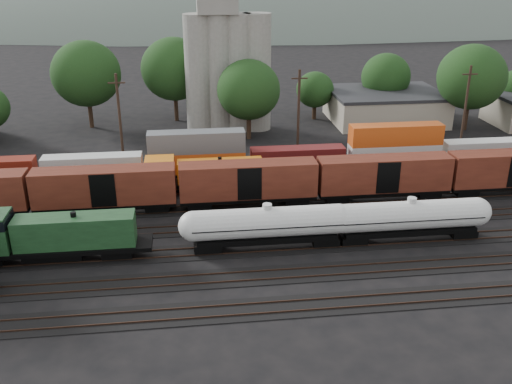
{
  "coord_description": "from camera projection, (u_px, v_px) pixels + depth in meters",
  "views": [
    {
      "loc": [
        -3.01,
        -52.82,
        25.9
      ],
      "look_at": [
        3.7,
        2.0,
        3.0
      ],
      "focal_mm": 40.0,
      "sensor_mm": 36.0,
      "label": 1
    }
  ],
  "objects": [
    {
      "name": "utility_poles",
      "position": [
        211.0,
        115.0,
        76.49
      ],
      "size": [
        122.2,
        0.36,
        12.0
      ],
      "color": "black",
      "rests_on": "ground"
    },
    {
      "name": "tank_car_b",
      "position": [
        410.0,
        217.0,
        55.13
      ],
      "size": [
        16.35,
        2.93,
        4.28
      ],
      "color": "silver",
      "rests_on": "ground"
    },
    {
      "name": "grain_silo",
      "position": [
        227.0,
        59.0,
        87.76
      ],
      "size": [
        13.4,
        5.0,
        29.0
      ],
      "color": "gray",
      "rests_on": "ground"
    },
    {
      "name": "orange_locomotive",
      "position": [
        196.0,
        173.0,
        66.68
      ],
      "size": [
        16.58,
        2.76,
        4.14
      ],
      "color": "black",
      "rests_on": "ground"
    },
    {
      "name": "boxcar_string",
      "position": [
        317.0,
        178.0,
        63.3
      ],
      "size": [
        153.6,
        2.9,
        4.2
      ],
      "color": "black",
      "rests_on": "ground"
    },
    {
      "name": "tank_car_a",
      "position": [
        267.0,
        224.0,
        53.55
      ],
      "size": [
        16.62,
        2.98,
        4.36
      ],
      "color": "silver",
      "rests_on": "ground"
    },
    {
      "name": "tracks",
      "position": [
        223.0,
        227.0,
        58.67
      ],
      "size": [
        180.0,
        33.2,
        0.2
      ],
      "color": "black",
      "rests_on": "ground"
    },
    {
      "name": "ground",
      "position": [
        223.0,
        228.0,
        58.69
      ],
      "size": [
        600.0,
        600.0,
        0.0
      ],
      "primitive_type": "plane",
      "color": "black"
    },
    {
      "name": "container_wall",
      "position": [
        184.0,
        160.0,
        71.12
      ],
      "size": [
        164.95,
        2.6,
        5.8
      ],
      "color": "black",
      "rests_on": "ground"
    },
    {
      "name": "distant_hills",
      "position": [
        235.0,
        49.0,
        307.64
      ],
      "size": [
        860.0,
        286.0,
        130.0
      ],
      "color": "#59665B",
      "rests_on": "ground"
    },
    {
      "name": "tree_band",
      "position": [
        145.0,
        79.0,
        89.67
      ],
      "size": [
        166.75,
        24.34,
        14.03
      ],
      "color": "black",
      "rests_on": "ground"
    },
    {
      "name": "industrial_sheds",
      "position": [
        249.0,
        114.0,
        90.78
      ],
      "size": [
        119.38,
        17.26,
        5.1
      ],
      "color": "#9E937F",
      "rests_on": "ground"
    },
    {
      "name": "green_locomotive",
      "position": [
        40.0,
        235.0,
        51.21
      ],
      "size": [
        17.79,
        3.14,
        4.71
      ],
      "color": "black",
      "rests_on": "ground"
    }
  ]
}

